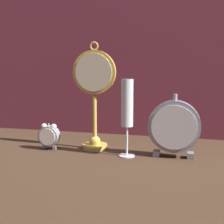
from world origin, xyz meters
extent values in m
plane|color=#422D1E|center=(0.00, 0.00, 0.00)|extent=(4.00, 4.00, 0.00)
cube|color=brown|center=(0.00, 0.33, 0.32)|extent=(1.22, 0.01, 0.63)
cylinder|color=gold|center=(-0.06, 0.08, 0.01)|extent=(0.09, 0.09, 0.02)
sphere|color=gold|center=(-0.06, 0.08, 0.03)|extent=(0.04, 0.04, 0.04)
cylinder|color=gold|center=(-0.06, 0.08, 0.10)|extent=(0.01, 0.01, 0.17)
cylinder|color=gold|center=(-0.06, 0.08, 0.26)|extent=(0.15, 0.02, 0.15)
cylinder|color=beige|center=(-0.06, 0.07, 0.26)|extent=(0.13, 0.00, 0.13)
torus|color=gold|center=(-0.06, 0.08, 0.35)|extent=(0.03, 0.01, 0.03)
cube|color=gray|center=(-0.23, 0.04, 0.01)|extent=(0.01, 0.01, 0.01)
cube|color=gray|center=(-0.19, 0.04, 0.01)|extent=(0.01, 0.01, 0.01)
cylinder|color=gray|center=(-0.21, 0.04, 0.05)|extent=(0.07, 0.03, 0.07)
cylinder|color=silver|center=(-0.21, 0.02, 0.05)|extent=(0.06, 0.00, 0.06)
sphere|color=silver|center=(-0.23, 0.04, 0.08)|extent=(0.02, 0.02, 0.02)
sphere|color=silver|center=(-0.19, 0.04, 0.08)|extent=(0.02, 0.02, 0.02)
cylinder|color=silver|center=(-0.21, 0.04, 0.08)|extent=(0.00, 0.00, 0.01)
cube|color=gray|center=(0.15, 0.05, 0.01)|extent=(0.02, 0.03, 0.02)
cube|color=gray|center=(0.26, 0.05, 0.01)|extent=(0.02, 0.03, 0.02)
cylinder|color=gray|center=(0.21, 0.05, 0.10)|extent=(0.16, 0.04, 0.16)
cylinder|color=silver|center=(0.21, 0.03, 0.10)|extent=(0.14, 0.00, 0.14)
cylinder|color=gray|center=(0.21, 0.05, 0.19)|extent=(0.01, 0.01, 0.02)
cylinder|color=silver|center=(0.06, 0.02, 0.00)|extent=(0.05, 0.05, 0.01)
cylinder|color=silver|center=(0.06, 0.02, 0.05)|extent=(0.01, 0.01, 0.09)
cylinder|color=white|center=(0.06, 0.02, 0.17)|extent=(0.04, 0.04, 0.15)
cylinder|color=#DBC675|center=(0.06, 0.02, 0.14)|extent=(0.03, 0.03, 0.10)
camera|label=1|loc=(0.25, -0.92, 0.29)|focal=50.00mm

